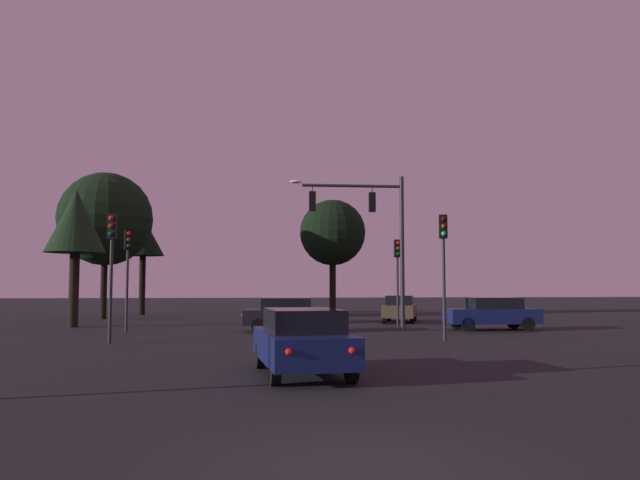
{
  "coord_description": "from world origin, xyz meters",
  "views": [
    {
      "loc": [
        -1.33,
        -6.93,
        2.03
      ],
      "look_at": [
        1.85,
        19.37,
        4.0
      ],
      "focal_mm": 35.3,
      "sensor_mm": 36.0,
      "label": 1
    }
  ],
  "objects_px": {
    "traffic_signal_mast_arm": "(372,224)",
    "traffic_light_corner_right": "(128,260)",
    "car_crossing_right": "(288,314)",
    "car_far_lane": "(400,308)",
    "traffic_light_corner_left": "(398,265)",
    "car_nearside_lane": "(302,340)",
    "traffic_light_median": "(444,252)",
    "tree_right_cluster": "(106,219)",
    "car_crossing_left": "(492,313)",
    "tree_left_far": "(143,238)",
    "tree_center_horizon": "(333,233)",
    "tree_behind_sign": "(76,223)",
    "traffic_light_far_side": "(111,252)"
  },
  "relations": [
    {
      "from": "tree_right_cluster",
      "to": "tree_center_horizon",
      "type": "bearing_deg",
      "value": 14.13
    },
    {
      "from": "traffic_light_corner_left",
      "to": "car_nearside_lane",
      "type": "bearing_deg",
      "value": -110.98
    },
    {
      "from": "car_crossing_left",
      "to": "car_far_lane",
      "type": "bearing_deg",
      "value": 111.4
    },
    {
      "from": "car_crossing_left",
      "to": "tree_left_far",
      "type": "xyz_separation_m",
      "value": [
        -18.81,
        18.19,
        4.75
      ]
    },
    {
      "from": "traffic_signal_mast_arm",
      "to": "traffic_light_corner_right",
      "type": "distance_m",
      "value": 11.17
    },
    {
      "from": "traffic_light_median",
      "to": "traffic_signal_mast_arm",
      "type": "bearing_deg",
      "value": 107.47
    },
    {
      "from": "traffic_light_far_side",
      "to": "car_nearside_lane",
      "type": "height_order",
      "value": "traffic_light_far_side"
    },
    {
      "from": "tree_center_horizon",
      "to": "traffic_light_corner_left",
      "type": "bearing_deg",
      "value": -83.95
    },
    {
      "from": "car_nearside_lane",
      "to": "tree_left_far",
      "type": "relative_size",
      "value": 0.63
    },
    {
      "from": "traffic_light_corner_left",
      "to": "tree_center_horizon",
      "type": "height_order",
      "value": "tree_center_horizon"
    },
    {
      "from": "tree_behind_sign",
      "to": "tree_right_cluster",
      "type": "bearing_deg",
      "value": 91.8
    },
    {
      "from": "car_nearside_lane",
      "to": "tree_right_cluster",
      "type": "distance_m",
      "value": 28.76
    },
    {
      "from": "traffic_light_median",
      "to": "tree_center_horizon",
      "type": "height_order",
      "value": "tree_center_horizon"
    },
    {
      "from": "car_nearside_lane",
      "to": "traffic_light_far_side",
      "type": "bearing_deg",
      "value": 124.86
    },
    {
      "from": "car_crossing_right",
      "to": "car_far_lane",
      "type": "height_order",
      "value": "same"
    },
    {
      "from": "traffic_light_corner_left",
      "to": "traffic_light_median",
      "type": "height_order",
      "value": "traffic_light_median"
    },
    {
      "from": "car_nearside_lane",
      "to": "car_crossing_right",
      "type": "bearing_deg",
      "value": 87.26
    },
    {
      "from": "traffic_light_median",
      "to": "tree_left_far",
      "type": "bearing_deg",
      "value": 122.07
    },
    {
      "from": "tree_left_far",
      "to": "tree_right_cluster",
      "type": "relative_size",
      "value": 0.76
    },
    {
      "from": "tree_behind_sign",
      "to": "tree_left_far",
      "type": "bearing_deg",
      "value": 84.93
    },
    {
      "from": "traffic_signal_mast_arm",
      "to": "tree_behind_sign",
      "type": "xyz_separation_m",
      "value": [
        -14.31,
        4.64,
        0.35
      ]
    },
    {
      "from": "tree_behind_sign",
      "to": "tree_right_cluster",
      "type": "xyz_separation_m",
      "value": [
        -0.25,
        7.98,
        1.04
      ]
    },
    {
      "from": "car_far_lane",
      "to": "traffic_light_far_side",
      "type": "bearing_deg",
      "value": -138.55
    },
    {
      "from": "traffic_light_median",
      "to": "car_far_lane",
      "type": "relative_size",
      "value": 1.05
    },
    {
      "from": "traffic_light_far_side",
      "to": "tree_left_far",
      "type": "bearing_deg",
      "value": 96.22
    },
    {
      "from": "traffic_light_corner_right",
      "to": "car_nearside_lane",
      "type": "relative_size",
      "value": 1.03
    },
    {
      "from": "traffic_light_median",
      "to": "car_nearside_lane",
      "type": "height_order",
      "value": "traffic_light_median"
    },
    {
      "from": "tree_behind_sign",
      "to": "tree_center_horizon",
      "type": "distance_m",
      "value": 18.92
    },
    {
      "from": "traffic_light_corner_left",
      "to": "tree_center_horizon",
      "type": "bearing_deg",
      "value": 96.05
    },
    {
      "from": "traffic_signal_mast_arm",
      "to": "tree_right_cluster",
      "type": "distance_m",
      "value": 19.32
    },
    {
      "from": "traffic_light_corner_right",
      "to": "car_far_lane",
      "type": "height_order",
      "value": "traffic_light_corner_right"
    },
    {
      "from": "car_crossing_right",
      "to": "car_far_lane",
      "type": "distance_m",
      "value": 9.55
    },
    {
      "from": "car_crossing_right",
      "to": "traffic_light_corner_right",
      "type": "bearing_deg",
      "value": 176.29
    },
    {
      "from": "traffic_light_corner_left",
      "to": "car_nearside_lane",
      "type": "height_order",
      "value": "traffic_light_corner_left"
    },
    {
      "from": "car_crossing_right",
      "to": "traffic_signal_mast_arm",
      "type": "bearing_deg",
      "value": -4.18
    },
    {
      "from": "tree_right_cluster",
      "to": "tree_left_far",
      "type": "bearing_deg",
      "value": 75.54
    },
    {
      "from": "traffic_light_corner_left",
      "to": "tree_right_cluster",
      "type": "height_order",
      "value": "tree_right_cluster"
    },
    {
      "from": "traffic_light_corner_right",
      "to": "car_nearside_lane",
      "type": "distance_m",
      "value": 16.1
    },
    {
      "from": "car_far_lane",
      "to": "tree_right_cluster",
      "type": "xyz_separation_m",
      "value": [
        -17.59,
        5.68,
        5.49
      ]
    },
    {
      "from": "car_crossing_left",
      "to": "tree_center_horizon",
      "type": "height_order",
      "value": "tree_center_horizon"
    },
    {
      "from": "car_crossing_left",
      "to": "tree_behind_sign",
      "type": "relative_size",
      "value": 0.63
    },
    {
      "from": "traffic_light_corner_right",
      "to": "traffic_light_median",
      "type": "xyz_separation_m",
      "value": [
        12.68,
        -6.02,
        0.11
      ]
    },
    {
      "from": "car_far_lane",
      "to": "traffic_light_corner_right",
      "type": "bearing_deg",
      "value": -156.21
    },
    {
      "from": "car_crossing_left",
      "to": "car_crossing_right",
      "type": "distance_m",
      "value": 9.53
    },
    {
      "from": "tree_left_far",
      "to": "tree_right_cluster",
      "type": "distance_m",
      "value": 5.9
    },
    {
      "from": "traffic_signal_mast_arm",
      "to": "traffic_light_far_side",
      "type": "bearing_deg",
      "value": -154.4
    },
    {
      "from": "car_crossing_left",
      "to": "tree_left_far",
      "type": "height_order",
      "value": "tree_left_far"
    },
    {
      "from": "traffic_light_median",
      "to": "car_nearside_lane",
      "type": "distance_m",
      "value": 10.79
    },
    {
      "from": "traffic_light_median",
      "to": "tree_left_far",
      "type": "xyz_separation_m",
      "value": [
        -14.76,
        23.56,
        2.2
      ]
    },
    {
      "from": "traffic_signal_mast_arm",
      "to": "tree_left_far",
      "type": "xyz_separation_m",
      "value": [
        -13.1,
        18.29,
        0.65
      ]
    }
  ]
}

